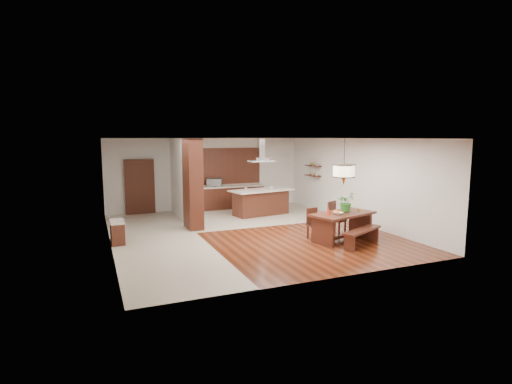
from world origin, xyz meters
name	(u,v)px	position (x,y,z in m)	size (l,w,h in m)	color
room_shell	(247,166)	(0.00, 0.00, 2.06)	(9.00, 9.04, 2.92)	#3E180B
tile_hallway	(158,241)	(-2.75, 0.00, 0.01)	(2.50, 9.00, 0.01)	#B9AF9A
tile_kitchen	(254,215)	(1.25, 2.50, 0.01)	(5.50, 4.00, 0.01)	#B9AF9A
soffit_band	(247,139)	(0.00, 0.00, 2.88)	(8.00, 9.00, 0.02)	#361B0D
partition_pier	(193,184)	(-1.40, 1.20, 1.45)	(0.45, 1.00, 2.90)	black
partition_stub	(179,178)	(-1.40, 3.30, 1.45)	(0.18, 2.40, 2.90)	silver
hallway_console	(117,232)	(-3.81, 0.20, 0.32)	(0.37, 0.88, 0.63)	black
hallway_doorway	(140,187)	(-2.70, 4.40, 1.05)	(1.10, 0.20, 2.10)	black
rear_counter	(233,197)	(1.00, 4.20, 0.48)	(2.60, 0.62, 0.95)	black
kitchen_window	(230,166)	(1.00, 4.46, 1.75)	(2.60, 0.08, 1.50)	#96592D
shelf_lower	(313,176)	(3.87, 2.60, 1.40)	(0.26, 0.90, 0.04)	black
shelf_upper	(313,166)	(3.87, 2.60, 1.80)	(0.26, 0.90, 0.04)	black
dining_table	(342,220)	(2.17, -1.95, 0.59)	(2.11, 1.45, 0.80)	black
dining_bench	(362,237)	(2.36, -2.61, 0.22)	(1.59, 0.35, 0.45)	black
dining_chair_left	(316,224)	(1.54, -1.52, 0.44)	(0.39, 0.39, 0.89)	black
dining_chair_right	(337,218)	(2.46, -1.25, 0.50)	(0.44, 0.44, 0.99)	black
pendant_lantern	(344,162)	(2.17, -1.95, 2.25)	(0.64, 0.64, 1.31)	beige
foliage_plant	(346,202)	(2.35, -1.82, 1.08)	(0.51, 0.44, 0.56)	#2D7727
fruit_bowl	(338,213)	(1.93, -2.09, 0.83)	(0.25, 0.25, 0.06)	beige
napkin_cone	(329,211)	(1.64, -2.04, 0.90)	(0.13, 0.13, 0.20)	#A9220C
gold_ornament	(359,210)	(2.74, -1.92, 0.84)	(0.07, 0.07, 0.09)	gold
kitchen_island	(261,202)	(1.51, 2.40, 0.50)	(2.53, 1.44, 0.98)	black
range_hood	(261,150)	(1.51, 2.41, 2.46)	(0.90, 0.55, 0.87)	silver
island_cup	(271,188)	(1.90, 2.31, 1.03)	(0.12, 0.12, 0.09)	white
microwave	(214,182)	(0.22, 4.21, 1.12)	(0.60, 0.40, 0.33)	silver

